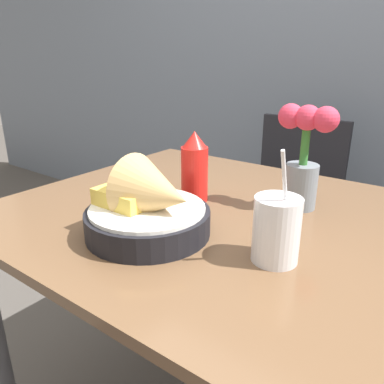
{
  "coord_description": "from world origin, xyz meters",
  "views": [
    {
      "loc": [
        0.48,
        -0.74,
        1.11
      ],
      "look_at": [
        -0.02,
        -0.06,
        0.81
      ],
      "focal_mm": 35.0,
      "sensor_mm": 36.0,
      "label": 1
    }
  ],
  "objects": [
    {
      "name": "wall_window",
      "position": [
        0.0,
        1.28,
        1.3
      ],
      "size": [
        7.0,
        0.06,
        2.6
      ],
      "color": "slate",
      "rests_on": "ground_plane"
    },
    {
      "name": "drink_cup",
      "position": [
        0.24,
        -0.14,
        0.81
      ],
      "size": [
        0.09,
        0.09,
        0.22
      ],
      "color": "silver",
      "rests_on": "dining_table"
    },
    {
      "name": "ketchup_bottle",
      "position": [
        -0.07,
        0.03,
        0.84
      ],
      "size": [
        0.07,
        0.07,
        0.19
      ],
      "color": "red",
      "rests_on": "dining_table"
    },
    {
      "name": "chair_far_window",
      "position": [
        -0.1,
        0.83,
        0.51
      ],
      "size": [
        0.4,
        0.4,
        0.86
      ],
      "color": "black",
      "rests_on": "ground_plane"
    },
    {
      "name": "food_basket",
      "position": [
        -0.02,
        -0.2,
        0.81
      ],
      "size": [
        0.27,
        0.27,
        0.17
      ],
      "color": "black",
      "rests_on": "dining_table"
    },
    {
      "name": "dining_table",
      "position": [
        0.0,
        0.0,
        0.64
      ],
      "size": [
        1.02,
        0.9,
        0.75
      ],
      "color": "brown",
      "rests_on": "ground_plane"
    },
    {
      "name": "flower_vase",
      "position": [
        0.17,
        0.15,
        0.89
      ],
      "size": [
        0.15,
        0.08,
        0.26
      ],
      "color": "gray",
      "rests_on": "dining_table"
    }
  ]
}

